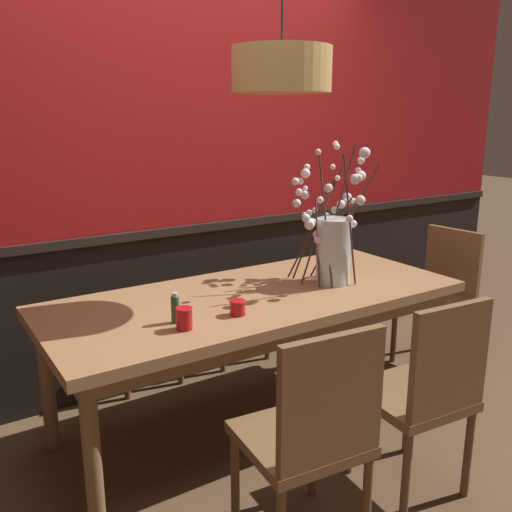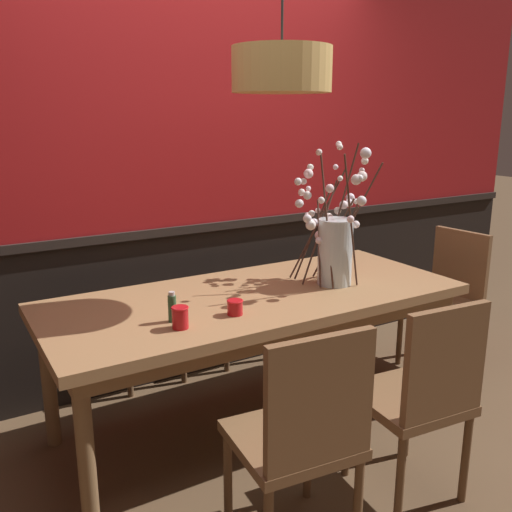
{
  "view_description": "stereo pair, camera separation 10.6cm",
  "coord_description": "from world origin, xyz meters",
  "px_view_note": "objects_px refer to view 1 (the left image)",
  "views": [
    {
      "loc": [
        -1.48,
        -2.29,
        1.65
      ],
      "look_at": [
        0.0,
        0.0,
        0.95
      ],
      "focal_mm": 39.05,
      "sensor_mm": 36.0,
      "label": 1
    },
    {
      "loc": [
        -1.39,
        -2.34,
        1.65
      ],
      "look_at": [
        0.0,
        0.0,
        0.95
      ],
      "focal_mm": 39.05,
      "sensor_mm": 36.0,
      "label": 2
    }
  ],
  "objects_px": {
    "chair_far_side_right": "(226,283)",
    "candle_holder_nearer_edge": "(184,318)",
    "chair_near_side_left": "(312,431)",
    "chair_head_east_end": "(441,290)",
    "vase_with_blossoms": "(333,243)",
    "dining_table": "(256,308)",
    "condiment_bottle": "(175,309)",
    "chair_near_side_right": "(425,389)",
    "chair_far_side_left": "(135,299)",
    "pendant_lamp": "(282,70)",
    "candle_holder_nearer_center": "(238,307)"
  },
  "relations": [
    {
      "from": "dining_table",
      "to": "candle_holder_nearer_center",
      "type": "distance_m",
      "value": 0.35
    },
    {
      "from": "chair_near_side_left",
      "to": "candle_holder_nearer_center",
      "type": "xyz_separation_m",
      "value": [
        0.08,
        0.66,
        0.27
      ]
    },
    {
      "from": "chair_far_side_left",
      "to": "chair_near_side_right",
      "type": "relative_size",
      "value": 1.01
    },
    {
      "from": "chair_near_side_right",
      "to": "vase_with_blossoms",
      "type": "xyz_separation_m",
      "value": [
        0.17,
        0.82,
        0.46
      ]
    },
    {
      "from": "chair_head_east_end",
      "to": "chair_far_side_right",
      "type": "bearing_deg",
      "value": 141.37
    },
    {
      "from": "candle_holder_nearer_edge",
      "to": "condiment_bottle",
      "type": "bearing_deg",
      "value": 88.96
    },
    {
      "from": "chair_far_side_left",
      "to": "candle_holder_nearer_edge",
      "type": "relative_size",
      "value": 9.61
    },
    {
      "from": "chair_far_side_right",
      "to": "chair_near_side_right",
      "type": "distance_m",
      "value": 1.77
    },
    {
      "from": "chair_far_side_right",
      "to": "candle_holder_nearer_edge",
      "type": "relative_size",
      "value": 9.46
    },
    {
      "from": "chair_far_side_right",
      "to": "candle_holder_nearer_center",
      "type": "xyz_separation_m",
      "value": [
        -0.58,
        -1.12,
        0.27
      ]
    },
    {
      "from": "chair_head_east_end",
      "to": "candle_holder_nearer_edge",
      "type": "height_order",
      "value": "chair_head_east_end"
    },
    {
      "from": "chair_near_side_left",
      "to": "candle_holder_nearer_center",
      "type": "relative_size",
      "value": 12.22
    },
    {
      "from": "candle_holder_nearer_edge",
      "to": "condiment_bottle",
      "type": "height_order",
      "value": "condiment_bottle"
    },
    {
      "from": "chair_near_side_left",
      "to": "candle_holder_nearer_center",
      "type": "height_order",
      "value": "chair_near_side_left"
    },
    {
      "from": "dining_table",
      "to": "condiment_bottle",
      "type": "bearing_deg",
      "value": -163.85
    },
    {
      "from": "chair_near_side_left",
      "to": "candle_holder_nearer_center",
      "type": "distance_m",
      "value": 0.71
    },
    {
      "from": "dining_table",
      "to": "chair_far_side_right",
      "type": "height_order",
      "value": "chair_far_side_right"
    },
    {
      "from": "chair_head_east_end",
      "to": "chair_near_side_left",
      "type": "distance_m",
      "value": 1.99
    },
    {
      "from": "chair_near_side_left",
      "to": "chair_near_side_right",
      "type": "xyz_separation_m",
      "value": [
        0.61,
        0.0,
        -0.01
      ]
    },
    {
      "from": "dining_table",
      "to": "pendant_lamp",
      "type": "bearing_deg",
      "value": -29.88
    },
    {
      "from": "chair_near_side_left",
      "to": "chair_head_east_end",
      "type": "bearing_deg",
      "value": 25.99
    },
    {
      "from": "candle_holder_nearer_center",
      "to": "candle_holder_nearer_edge",
      "type": "distance_m",
      "value": 0.28
    },
    {
      "from": "chair_near_side_left",
      "to": "condiment_bottle",
      "type": "xyz_separation_m",
      "value": [
        -0.2,
        0.72,
        0.3
      ]
    },
    {
      "from": "chair_near_side_left",
      "to": "candle_holder_nearer_center",
      "type": "bearing_deg",
      "value": 82.86
    },
    {
      "from": "pendant_lamp",
      "to": "candle_holder_nearer_edge",
      "type": "bearing_deg",
      "value": -163.72
    },
    {
      "from": "chair_near_side_right",
      "to": "condiment_bottle",
      "type": "distance_m",
      "value": 1.13
    },
    {
      "from": "chair_far_side_left",
      "to": "chair_near_side_right",
      "type": "height_order",
      "value": "chair_far_side_left"
    },
    {
      "from": "candle_holder_nearer_edge",
      "to": "pendant_lamp",
      "type": "relative_size",
      "value": 0.08
    },
    {
      "from": "condiment_bottle",
      "to": "pendant_lamp",
      "type": "xyz_separation_m",
      "value": [
        0.63,
        0.09,
        1.03
      ]
    },
    {
      "from": "chair_far_side_right",
      "to": "candle_holder_nearer_edge",
      "type": "distance_m",
      "value": 1.46
    },
    {
      "from": "chair_near_side_right",
      "to": "condiment_bottle",
      "type": "height_order",
      "value": "chair_near_side_right"
    },
    {
      "from": "vase_with_blossoms",
      "to": "pendant_lamp",
      "type": "height_order",
      "value": "pendant_lamp"
    },
    {
      "from": "chair_head_east_end",
      "to": "vase_with_blossoms",
      "type": "xyz_separation_m",
      "value": [
        -1.0,
        -0.05,
        0.46
      ]
    },
    {
      "from": "vase_with_blossoms",
      "to": "candle_holder_nearer_edge",
      "type": "bearing_deg",
      "value": -169.01
    },
    {
      "from": "chair_far_side_left",
      "to": "vase_with_blossoms",
      "type": "height_order",
      "value": "vase_with_blossoms"
    },
    {
      "from": "chair_far_side_right",
      "to": "chair_near_side_right",
      "type": "bearing_deg",
      "value": -91.56
    },
    {
      "from": "chair_head_east_end",
      "to": "dining_table",
      "type": "bearing_deg",
      "value": 179.89
    },
    {
      "from": "chair_far_side_right",
      "to": "condiment_bottle",
      "type": "bearing_deg",
      "value": -129.26
    },
    {
      "from": "candle_holder_nearer_center",
      "to": "dining_table",
      "type": "bearing_deg",
      "value": 41.98
    },
    {
      "from": "candle_holder_nearer_center",
      "to": "condiment_bottle",
      "type": "bearing_deg",
      "value": 166.78
    },
    {
      "from": "chair_near_side_right",
      "to": "candle_holder_nearer_center",
      "type": "height_order",
      "value": "chair_near_side_right"
    },
    {
      "from": "chair_far_side_right",
      "to": "candle_holder_nearer_edge",
      "type": "height_order",
      "value": "chair_far_side_right"
    },
    {
      "from": "chair_head_east_end",
      "to": "candle_holder_nearer_center",
      "type": "distance_m",
      "value": 1.74
    },
    {
      "from": "candle_holder_nearer_edge",
      "to": "chair_far_side_left",
      "type": "bearing_deg",
      "value": 79.9
    },
    {
      "from": "dining_table",
      "to": "chair_head_east_end",
      "type": "height_order",
      "value": "chair_head_east_end"
    },
    {
      "from": "candle_holder_nearer_edge",
      "to": "condiment_bottle",
      "type": "relative_size",
      "value": 0.7
    },
    {
      "from": "chair_near_side_right",
      "to": "pendant_lamp",
      "type": "distance_m",
      "value": 1.57
    },
    {
      "from": "dining_table",
      "to": "chair_head_east_end",
      "type": "relative_size",
      "value": 2.38
    },
    {
      "from": "chair_head_east_end",
      "to": "vase_with_blossoms",
      "type": "distance_m",
      "value": 1.1
    },
    {
      "from": "condiment_bottle",
      "to": "chair_far_side_left",
      "type": "bearing_deg",
      "value": 79.12
    }
  ]
}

